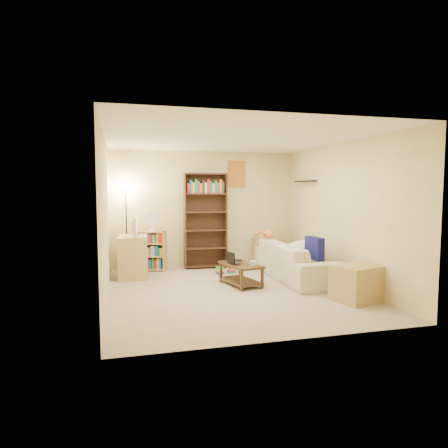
# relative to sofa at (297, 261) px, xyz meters

# --- Properties ---
(room) EXTENTS (4.50, 4.54, 2.52)m
(room) POSITION_rel_sofa_xyz_m (-1.42, -0.59, 1.29)
(room) COLOR #C2A692
(room) RESTS_ON ground
(sofa) EXTENTS (2.33, 0.96, 0.67)m
(sofa) POSITION_rel_sofa_xyz_m (0.00, 0.00, 0.00)
(sofa) COLOR beige
(sofa) RESTS_ON ground
(navy_pillow) EXTENTS (0.17, 0.45, 0.40)m
(navy_pillow) POSITION_rel_sofa_xyz_m (0.10, -0.50, 0.31)
(navy_pillow) COLOR #131556
(navy_pillow) RESTS_ON sofa
(cream_blanket) EXTENTS (0.62, 0.44, 0.27)m
(cream_blanket) POSITION_rel_sofa_xyz_m (0.17, 0.05, 0.24)
(cream_blanket) COLOR white
(cream_blanket) RESTS_ON sofa
(tabby_cat) EXTENTS (0.53, 0.19, 0.18)m
(tabby_cat) POSITION_rel_sofa_xyz_m (-0.29, 0.89, 0.43)
(tabby_cat) COLOR orange
(tabby_cat) RESTS_ON sofa
(coffee_table) EXTENTS (0.65, 0.94, 0.38)m
(coffee_table) POSITION_rel_sofa_xyz_m (-1.18, -0.25, -0.10)
(coffee_table) COLOR #48321B
(coffee_table) RESTS_ON ground
(laptop) EXTENTS (0.49, 0.44, 0.03)m
(laptop) POSITION_rel_sofa_xyz_m (-1.24, -0.21, 0.06)
(laptop) COLOR black
(laptop) RESTS_ON coffee_table
(laptop_screen) EXTENTS (0.07, 0.28, 0.19)m
(laptop_screen) POSITION_rel_sofa_xyz_m (-1.36, -0.24, 0.16)
(laptop_screen) COLOR white
(laptop_screen) RESTS_ON laptop
(mug) EXTENTS (0.12, 0.12, 0.10)m
(mug) POSITION_rel_sofa_xyz_m (-1.04, -0.51, 0.09)
(mug) COLOR white
(mug) RESTS_ON coffee_table
(tv_remote) EXTENTS (0.12, 0.16, 0.02)m
(tv_remote) POSITION_rel_sofa_xyz_m (-1.15, 0.05, 0.06)
(tv_remote) COLOR black
(tv_remote) RESTS_ON coffee_table
(tv_stand) EXTENTS (0.57, 0.77, 0.80)m
(tv_stand) POSITION_rel_sofa_xyz_m (-2.99, 0.88, 0.06)
(tv_stand) COLOR #D8B769
(tv_stand) RESTS_ON ground
(television) EXTENTS (0.66, 0.16, 0.37)m
(television) POSITION_rel_sofa_xyz_m (-2.99, 0.88, 0.65)
(television) COLOR black
(television) RESTS_ON tv_stand
(tall_bookshelf) EXTENTS (0.93, 0.36, 2.02)m
(tall_bookshelf) POSITION_rel_sofa_xyz_m (-1.45, 1.45, 0.73)
(tall_bookshelf) COLOR #442A1A
(tall_bookshelf) RESTS_ON ground
(short_bookshelf) EXTENTS (0.69, 0.46, 0.82)m
(short_bookshelf) POSITION_rel_sofa_xyz_m (-2.62, 1.45, 0.07)
(short_bookshelf) COLOR tan
(short_bookshelf) RESTS_ON ground
(desk_fan) EXTENTS (0.29, 0.16, 0.43)m
(desk_fan) POSITION_rel_sofa_xyz_m (-2.58, 1.41, 0.72)
(desk_fan) COLOR white
(desk_fan) RESTS_ON short_bookshelf
(floor_lamp) EXTENTS (0.29, 0.29, 1.70)m
(floor_lamp) POSITION_rel_sofa_xyz_m (-3.09, 1.45, 1.02)
(floor_lamp) COLOR black
(floor_lamp) RESTS_ON ground
(side_table) EXTENTS (0.67, 0.67, 0.60)m
(side_table) POSITION_rel_sofa_xyz_m (-0.04, 1.37, -0.04)
(side_table) COLOR tan
(side_table) RESTS_ON ground
(end_cabinet) EXTENTS (0.78, 0.70, 0.54)m
(end_cabinet) POSITION_rel_sofa_xyz_m (0.23, -1.64, -0.07)
(end_cabinet) COLOR tan
(end_cabinet) RESTS_ON ground
(book_stacks) EXTENTS (0.42, 0.18, 0.17)m
(book_stacks) POSITION_rel_sofa_xyz_m (-1.17, 0.75, -0.26)
(book_stacks) COLOR red
(book_stacks) RESTS_ON ground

